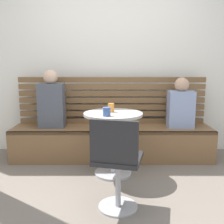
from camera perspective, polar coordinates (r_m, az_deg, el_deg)
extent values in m
plane|color=#70665B|center=(2.65, -0.09, -18.88)|extent=(8.00, 8.00, 0.00)
cube|color=white|center=(3.95, -0.15, 12.63)|extent=(5.20, 0.10, 2.90)
cube|color=brown|center=(3.67, -0.13, -6.65)|extent=(2.70, 0.52, 0.44)
cube|color=brown|center=(3.38, -0.13, -4.59)|extent=(2.70, 0.04, 0.04)
cube|color=brown|center=(3.84, -0.14, -1.93)|extent=(2.65, 0.04, 0.07)
cube|color=brown|center=(3.82, -0.14, -0.33)|extent=(2.65, 0.04, 0.07)
cube|color=brown|center=(3.80, -0.14, 1.11)|extent=(2.65, 0.04, 0.07)
cube|color=brown|center=(3.78, -0.14, 2.56)|extent=(2.65, 0.04, 0.07)
cube|color=brown|center=(3.77, -0.14, 4.03)|extent=(2.65, 0.04, 0.07)
cube|color=brown|center=(3.76, -0.14, 5.50)|extent=(2.65, 0.04, 0.07)
cube|color=brown|center=(3.76, -0.14, 6.97)|extent=(2.65, 0.04, 0.07)
cylinder|color=#ADADB2|center=(3.24, 0.12, -12.95)|extent=(0.44, 0.44, 0.02)
cylinder|color=#ADADB2|center=(3.11, 0.12, -6.94)|extent=(0.07, 0.07, 0.69)
cylinder|color=#B7B2A8|center=(3.03, 0.12, -0.45)|extent=(0.68, 0.68, 0.03)
cylinder|color=#ADADB2|center=(2.57, 1.22, -19.65)|extent=(0.36, 0.36, 0.02)
cylinder|color=#ADADB2|center=(2.47, 1.24, -15.28)|extent=(0.05, 0.05, 0.45)
cube|color=#232326|center=(2.37, 1.26, -9.93)|extent=(0.48, 0.48, 0.04)
cube|color=#232326|center=(2.15, 0.32, -6.46)|extent=(0.40, 0.13, 0.36)
cube|color=#4C515B|center=(3.66, -13.03, 1.37)|extent=(0.34, 0.22, 0.60)
sphere|color=#DBB293|center=(3.62, -13.27, 7.38)|extent=(0.19, 0.19, 0.19)
cube|color=#8C9EC6|center=(3.69, 14.43, 0.58)|extent=(0.34, 0.22, 0.49)
sphere|color=tan|center=(3.65, 14.67, 5.74)|extent=(0.19, 0.19, 0.19)
cylinder|color=#3D5B9E|center=(2.83, -1.29, 0.06)|extent=(0.08, 0.08, 0.09)
cylinder|color=orange|center=(3.07, -0.32, 0.93)|extent=(0.07, 0.07, 0.10)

